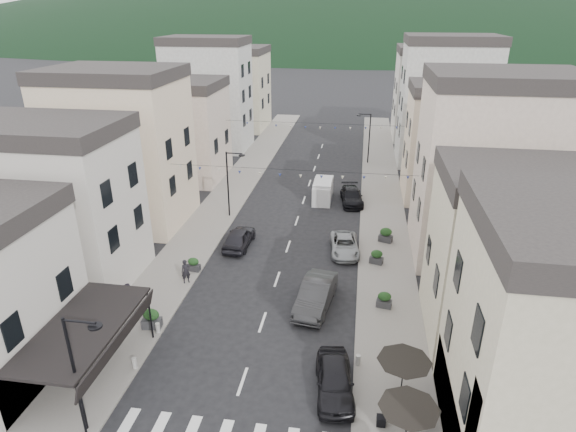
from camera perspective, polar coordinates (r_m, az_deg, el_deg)
name	(u,v)px	position (r m, az deg, el deg)	size (l,w,h in m)	color
sidewalk_left	(232,192)	(49.14, -6.69, 2.87)	(4.00, 76.00, 0.12)	slate
sidewalk_right	(382,200)	(47.55, 11.05, 1.86)	(4.00, 76.00, 0.12)	slate
hill_backdrop	(359,38)	(312.77, 8.38, 20.17)	(640.00, 360.00, 70.00)	black
boutique_awning	(88,329)	(25.54, -22.64, -12.26)	(3.77, 7.50, 3.28)	black
buildings_row_left	(181,118)	(54.87, -12.61, 11.26)	(10.20, 54.16, 14.00)	beige
buildings_row_right	(458,128)	(50.93, 19.47, 9.80)	(10.20, 54.16, 14.50)	#B3AB8E
cafe_terrace	(408,413)	(21.36, 14.08, -21.72)	(2.50, 8.10, 2.53)	black
streetlamp_left_near	(79,365)	(22.55, -23.53, -15.85)	(1.70, 0.56, 6.00)	black
streetlamp_left_far	(231,178)	(42.05, -6.82, 4.53)	(1.70, 0.56, 6.00)	black
streetlamp_right_far	(367,133)	(57.87, 9.37, 9.67)	(1.70, 0.56, 6.00)	black
bollards	(240,382)	(25.03, -5.74, -18.98)	(11.66, 10.26, 0.60)	gray
bunting_near	(290,174)	(36.54, 0.26, 4.99)	(19.00, 0.28, 0.62)	black
bunting_far	(313,126)	(51.84, 2.94, 10.56)	(19.00, 0.28, 0.62)	black
parked_car_a	(335,380)	(24.64, 5.54, -18.75)	(1.77, 4.40, 1.50)	black
parked_car_b	(316,295)	(30.36, 3.30, -9.28)	(1.80, 5.16, 1.70)	#2D2D2F
parked_car_c	(345,245)	(36.93, 6.72, -3.44)	(2.07, 4.49, 1.25)	gray
parked_car_d	(352,196)	(46.30, 7.56, 2.34)	(1.93, 4.74, 1.38)	black
parked_car_e	(239,238)	(37.74, -5.82, -2.55)	(1.79, 4.45, 1.52)	black
delivery_van	(323,190)	(46.66, 4.16, 3.10)	(1.74, 4.36, 2.09)	silver
pedestrian_a	(186,271)	(33.23, -12.02, -6.45)	(0.61, 0.40, 1.69)	black
pedestrian_b	(129,296)	(31.47, -18.34, -9.02)	(0.83, 0.65, 1.71)	#231E28
planter_la	(151,319)	(29.54, -15.88, -11.61)	(1.17, 0.74, 1.24)	#313234
planter_lb	(194,264)	(34.73, -11.13, -5.65)	(0.93, 0.57, 1.00)	#29292B
planter_ra	(384,300)	(30.81, 11.34, -9.70)	(1.01, 0.67, 1.05)	#2F2F32
planter_rb	(377,257)	(35.58, 10.45, -4.78)	(1.06, 0.79, 1.06)	#2F2F31
planter_rc	(386,235)	(38.88, 11.51, -2.22)	(1.19, 0.89, 1.19)	#2D2D30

